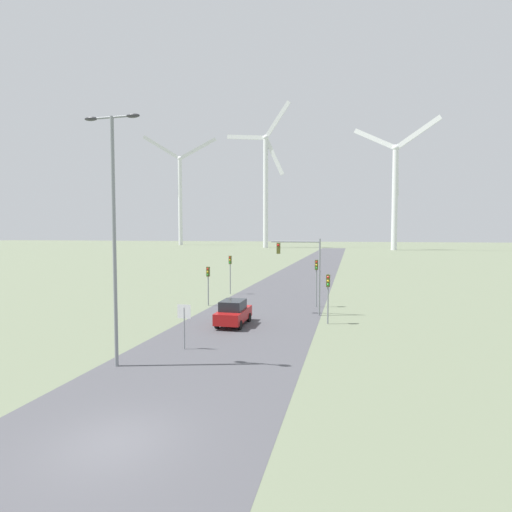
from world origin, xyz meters
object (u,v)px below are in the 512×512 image
streetlamp (114,216)px  wind_turbine_center (395,186)px  traffic_light_post_near_left (208,277)px  traffic_light_post_mid_left (230,266)px  traffic_light_post_near_right (328,288)px  stop_sign_near (184,318)px  wind_turbine_far_left (180,191)px  wind_turbine_left (266,181)px  traffic_light_post_mid_right (316,273)px  traffic_light_mast_overhead (303,261)px  car_approaching (233,313)px

streetlamp → wind_turbine_center: wind_turbine_center is taller
wind_turbine_center → traffic_light_post_near_left: bearing=-102.6°
streetlamp → traffic_light_post_mid_left: (-1.42, 23.95, -4.43)m
traffic_light_post_near_right → stop_sign_near: bearing=-132.5°
streetlamp → traffic_light_post_near_left: bearing=94.6°
traffic_light_post_near_left → wind_turbine_far_left: size_ratio=0.06×
traffic_light_post_mid_left → wind_turbine_left: bearing=100.5°
traffic_light_post_mid_left → traffic_light_post_mid_right: bearing=-29.3°
stop_sign_near → wind_turbine_center: bearing=79.9°
traffic_light_mast_overhead → wind_turbine_center: 134.66m
traffic_light_post_near_left → wind_turbine_far_left: (-80.08, 172.82, 27.23)m
traffic_light_post_mid_left → streetlamp: bearing=-86.6°
traffic_light_post_near_right → traffic_light_post_near_left: bearing=155.9°
traffic_light_post_near_right → wind_turbine_left: size_ratio=0.06×
car_approaching → wind_turbine_far_left: wind_turbine_far_left is taller
traffic_light_post_mid_left → wind_turbine_far_left: wind_turbine_far_left is taller
car_approaching → traffic_light_post_mid_right: bearing=58.3°
traffic_light_post_mid_right → wind_turbine_far_left: bearing=117.7°
traffic_light_post_mid_left → traffic_light_mast_overhead: 12.90m
traffic_light_post_mid_left → traffic_light_mast_overhead: size_ratio=0.68×
streetlamp → stop_sign_near: streetlamp is taller
traffic_light_post_near_left → wind_turbine_left: 148.42m
car_approaching → traffic_light_mast_overhead: bearing=47.4°
car_approaching → wind_turbine_far_left: (-84.56, 179.72, 28.96)m
traffic_light_post_mid_right → car_approaching: bearing=-121.7°
traffic_light_post_near_left → traffic_light_post_mid_right: 9.87m
traffic_light_post_mid_right → wind_turbine_center: 131.17m
car_approaching → stop_sign_near: bearing=-98.9°
stop_sign_near → wind_turbine_left: (-28.75, 157.01, 28.22)m
traffic_light_mast_overhead → stop_sign_near: bearing=-115.8°
traffic_light_post_near_right → wind_turbine_far_left: (-91.21, 177.80, 27.19)m
traffic_light_post_near_left → traffic_light_mast_overhead: size_ratio=0.58×
streetlamp → wind_turbine_left: bearing=99.4°
traffic_light_post_mid_right → car_approaching: traffic_light_post_mid_right is taller
traffic_light_post_mid_left → wind_turbine_far_left: bearing=115.8°
traffic_light_mast_overhead → wind_turbine_left: size_ratio=0.10×
traffic_light_post_mid_right → traffic_light_mast_overhead: bearing=-102.2°
wind_turbine_left → wind_turbine_far_left: bearing=152.0°
traffic_light_post_mid_left → wind_turbine_center: bearing=76.6°
stop_sign_near → wind_turbine_center: 146.95m
traffic_light_post_mid_right → wind_turbine_far_left: 195.18m
stop_sign_near → traffic_light_post_near_right: bearing=47.5°
traffic_light_mast_overhead → wind_turbine_center: wind_turbine_center is taller
traffic_light_mast_overhead → car_approaching: 7.45m
traffic_light_mast_overhead → wind_turbine_left: wind_turbine_left is taller
traffic_light_post_near_right → wind_turbine_far_left: size_ratio=0.06×
stop_sign_near → wind_turbine_left: bearing=100.4°
streetlamp → traffic_light_mast_overhead: streetlamp is taller
traffic_light_post_near_right → wind_turbine_far_left: wind_turbine_far_left is taller
traffic_light_post_near_left → wind_turbine_far_left: wind_turbine_far_left is taller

